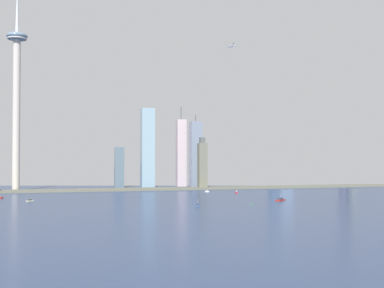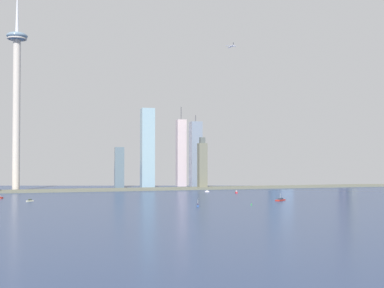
{
  "view_description": "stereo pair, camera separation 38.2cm",
  "coord_description": "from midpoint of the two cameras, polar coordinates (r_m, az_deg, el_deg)",
  "views": [
    {
      "loc": [
        -242.32,
        -405.87,
        59.9
      ],
      "look_at": [
        -20.44,
        453.64,
        80.87
      ],
      "focal_mm": 46.7,
      "sensor_mm": 36.0,
      "label": 1
    },
    {
      "loc": [
        -241.95,
        -405.97,
        59.9
      ],
      "look_at": [
        -20.44,
        453.64,
        80.87
      ],
      "focal_mm": 46.7,
      "sensor_mm": 36.0,
      "label": 2
    }
  ],
  "objects": [
    {
      "name": "skyscraper_7",
      "position": [
        1038.54,
        10.6,
        -2.36
      ],
      "size": [
        25.82,
        20.57,
        82.4
      ],
      "color": "#95AFCA",
      "rests_on": "ground"
    },
    {
      "name": "skyscraper_3",
      "position": [
        983.62,
        -1.25,
        -1.02
      ],
      "size": [
        18.09,
        18.95,
        156.62
      ],
      "color": "beige",
      "rests_on": "ground"
    },
    {
      "name": "channel_buoy_1",
      "position": [
        612.13,
        6.82,
        -6.85
      ],
      "size": [
        1.39,
        1.39,
        2.39
      ],
      "primitive_type": "cone",
      "color": "green",
      "rests_on": "ground"
    },
    {
      "name": "ground_plane",
      "position": [
        476.43,
        16.42,
        -8.52
      ],
      "size": [
        6000.0,
        6000.0,
        0.0
      ],
      "primitive_type": "plane",
      "color": "navy"
    },
    {
      "name": "skyscraper_9",
      "position": [
        1067.83,
        9.25,
        -1.19
      ],
      "size": [
        14.85,
        17.58,
        130.02
      ],
      "color": "slate",
      "rests_on": "ground"
    },
    {
      "name": "observation_tower",
      "position": [
        906.25,
        -19.38,
        6.55
      ],
      "size": [
        35.15,
        35.15,
        368.58
      ],
      "color": "beige",
      "rests_on": "ground"
    },
    {
      "name": "skyscraper_2",
      "position": [
        906.22,
        1.2,
        -2.4
      ],
      "size": [
        15.13,
        16.19,
        93.38
      ],
      "color": "#696958",
      "rests_on": "ground"
    },
    {
      "name": "boat_4",
      "position": [
        805.12,
        5.1,
        -5.5
      ],
      "size": [
        5.89,
        11.61,
        4.24
      ],
      "rotation": [
        0.0,
        0.0,
        1.3
      ],
      "color": "red",
      "rests_on": "ground"
    },
    {
      "name": "skyscraper_4",
      "position": [
        937.34,
        -8.3,
        -2.68
      ],
      "size": [
        16.89,
        15.81,
        76.01
      ],
      "color": "slate",
      "rests_on": "ground"
    },
    {
      "name": "skyscraper_6",
      "position": [
        1137.68,
        16.94,
        -0.06
      ],
      "size": [
        15.8,
        16.77,
        173.52
      ],
      "color": "slate",
      "rests_on": "ground"
    },
    {
      "name": "skyscraper_8",
      "position": [
        959.49,
        -5.1,
        -0.42
      ],
      "size": [
        24.63,
        27.58,
        150.72
      ],
      "color": "#86A9B8",
      "rests_on": "ground"
    },
    {
      "name": "boat_0",
      "position": [
        828.96,
        1.75,
        -5.42
      ],
      "size": [
        7.01,
        4.69,
        2.95
      ],
      "rotation": [
        0.0,
        0.0,
        2.78
      ],
      "color": "white",
      "rests_on": "ground"
    },
    {
      "name": "skyscraper_0",
      "position": [
        1098.05,
        17.82,
        -0.36
      ],
      "size": [
        12.36,
        13.28,
        155.25
      ],
      "color": "gray",
      "rests_on": "ground"
    },
    {
      "name": "skyscraper_1",
      "position": [
        958.53,
        0.43,
        -1.18
      ],
      "size": [
        21.02,
        24.73,
        138.47
      ],
      "color": "gray",
      "rests_on": "ground"
    },
    {
      "name": "boat_2",
      "position": [
        690.17,
        -18.01,
        -6.17
      ],
      "size": [
        9.36,
        8.65,
        3.3
      ],
      "rotation": [
        0.0,
        0.0,
        3.86
      ],
      "color": "beige",
      "rests_on": "ground"
    },
    {
      "name": "airplane",
      "position": [
        999.9,
        4.5,
        11.06
      ],
      "size": [
        22.39,
        23.82,
        7.09
      ],
      "rotation": [
        0.0,
        0.0,
        1.7
      ],
      "color": "silver"
    },
    {
      "name": "boat_5",
      "position": [
        679.84,
        10.07,
        -6.28
      ],
      "size": [
        17.83,
        15.77,
        9.52
      ],
      "rotation": [
        0.0,
        0.0,
        3.8
      ],
      "color": "#B1271E",
      "rests_on": "ground"
    },
    {
      "name": "waterfront_pier",
      "position": [
        901.02,
        1.17,
        -5.06
      ],
      "size": [
        979.67,
        41.03,
        3.23
      ],
      "primitive_type": "cube",
      "color": "#656757",
      "rests_on": "ground"
    },
    {
      "name": "boat_3",
      "position": [
        592.81,
        0.69,
        -7.02
      ],
      "size": [
        4.2,
        7.76,
        8.35
      ],
      "rotation": [
        0.0,
        0.0,
        4.5
      ],
      "color": "#294E8F",
      "rests_on": "ground"
    }
  ]
}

